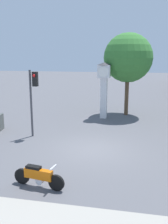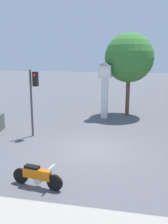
{
  "view_description": "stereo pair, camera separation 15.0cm",
  "coord_description": "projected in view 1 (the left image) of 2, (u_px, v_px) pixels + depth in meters",
  "views": [
    {
      "loc": [
        1.87,
        -11.56,
        4.56
      ],
      "look_at": [
        -0.66,
        1.2,
        1.62
      ],
      "focal_mm": 40.0,
      "sensor_mm": 36.0,
      "label": 1
    },
    {
      "loc": [
        2.02,
        -11.53,
        4.56
      ],
      "look_at": [
        -0.66,
        1.2,
        1.62
      ],
      "focal_mm": 40.0,
      "sensor_mm": 36.0,
      "label": 2
    }
  ],
  "objects": [
    {
      "name": "traffic_light",
      "position": [
        33.0,
        91.0,
        13.89
      ],
      "size": [
        0.5,
        0.35,
        3.81
      ],
      "color": "#47474C",
      "rests_on": "ground_plane"
    },
    {
      "name": "street_tree",
      "position": [
        128.0,
        58.0,
        18.77
      ],
      "size": [
        3.7,
        3.7,
        6.26
      ],
      "color": "brown",
      "rests_on": "ground_plane"
    },
    {
      "name": "motorcycle",
      "position": [
        38.0,
        176.0,
        8.79
      ],
      "size": [
        1.96,
        0.52,
        0.87
      ],
      "rotation": [
        0.0,
        0.0,
        -0.16
      ],
      "color": "black",
      "rests_on": "ground_plane"
    },
    {
      "name": "clock_tower",
      "position": [
        104.0,
        81.0,
        18.16
      ],
      "size": [
        1.07,
        1.07,
        4.11
      ],
      "color": "white",
      "rests_on": "ground_plane"
    },
    {
      "name": "ground_plane",
      "position": [
        92.0,
        149.0,
        12.42
      ],
      "size": [
        120.0,
        120.0,
        0.0
      ],
      "primitive_type": "plane",
      "color": "#56565B"
    }
  ]
}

